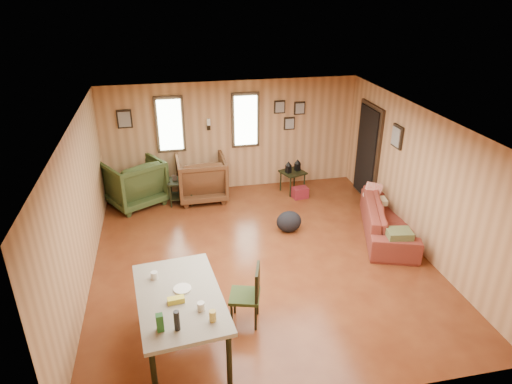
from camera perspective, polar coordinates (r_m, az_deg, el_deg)
room at (r=7.52m, az=1.46°, el=0.79°), size 5.54×6.04×2.44m
sofa at (r=8.66m, az=16.32°, el=-2.66°), size 1.27×2.20×0.83m
recliner_brown at (r=9.72m, az=-6.83°, el=2.00°), size 1.02×0.96×1.03m
recliner_green at (r=9.73m, az=-15.05°, el=1.46°), size 1.41×1.38×1.08m
end_table at (r=9.63m, az=-9.40°, el=0.58°), size 0.53×0.49×0.64m
side_table at (r=9.99m, az=4.63°, el=2.69°), size 0.60×0.60×0.75m
cooler at (r=9.89m, az=5.51°, el=-0.07°), size 0.36×0.28×0.23m
backpack at (r=8.52m, az=4.14°, el=-3.71°), size 0.48×0.36×0.41m
sofa_pillows at (r=8.47m, az=15.95°, el=-2.58°), size 0.63×1.76×0.36m
dining_table at (r=5.73m, az=-9.51°, el=-13.35°), size 1.16×1.75×1.09m
dining_chair at (r=6.25m, az=-0.79°, el=-12.41°), size 0.50×0.50×0.88m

